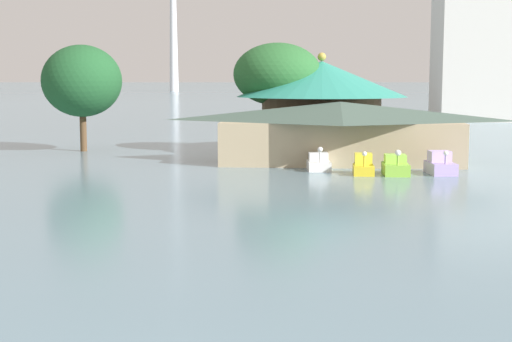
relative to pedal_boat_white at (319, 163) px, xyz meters
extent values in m
cube|color=white|center=(0.01, -0.06, -0.16)|extent=(1.72, 2.66, 0.62)
cube|color=white|center=(-0.02, 0.26, 0.42)|extent=(1.37, 1.25, 0.55)
cylinder|color=white|center=(0.09, -1.07, 0.50)|extent=(0.14, 0.14, 0.71)
sphere|color=white|center=(0.09, -1.07, 1.03)|extent=(0.35, 0.35, 0.35)
cube|color=yellow|center=(2.90, -2.14, -0.17)|extent=(1.34, 2.32, 0.61)
cube|color=yellow|center=(2.90, -1.85, 0.51)|extent=(1.13, 1.05, 0.75)
cylinder|color=yellow|center=(2.89, -3.06, 0.48)|extent=(0.14, 0.14, 0.67)
sphere|color=white|center=(2.89, -3.06, 0.97)|extent=(0.30, 0.30, 0.30)
cube|color=#8CCC3F|center=(4.97, -2.11, -0.11)|extent=(1.62, 2.72, 0.74)
cube|color=#A0E24F|center=(4.97, -1.77, 0.54)|extent=(1.37, 1.23, 0.55)
cylinder|color=#8CCC3F|center=(4.98, -3.19, 0.56)|extent=(0.14, 0.14, 0.60)
sphere|color=white|center=(4.98, -3.19, 1.06)|extent=(0.39, 0.39, 0.39)
cube|color=#B299D8|center=(7.95, -1.50, -0.09)|extent=(1.86, 2.88, 0.77)
cube|color=#C8ADF0|center=(7.91, -1.16, 0.66)|extent=(1.46, 1.37, 0.72)
cylinder|color=#B299D8|center=(8.07, -2.58, 0.57)|extent=(0.14, 0.14, 0.54)
sphere|color=white|center=(8.07, -2.58, 1.00)|extent=(0.32, 0.32, 0.32)
cube|color=tan|center=(1.59, 5.02, 1.07)|extent=(17.27, 7.98, 3.10)
pyramid|color=#42564C|center=(1.59, 5.02, 3.32)|extent=(18.65, 9.17, 1.40)
cylinder|color=brown|center=(0.26, 12.10, 1.86)|extent=(9.94, 9.94, 4.68)
cone|color=teal|center=(0.26, 12.10, 5.67)|extent=(14.17, 14.17, 2.95)
sphere|color=#B7993D|center=(0.26, 12.10, 7.50)|extent=(0.70, 0.70, 0.70)
cylinder|color=brown|center=(-19.98, 11.69, 1.00)|extent=(0.56, 0.56, 2.94)
ellipsoid|color=#1E5128|center=(-19.98, 11.69, 5.51)|extent=(6.74, 6.74, 6.08)
cylinder|color=brown|center=(-3.41, 11.97, 1.49)|extent=(0.72, 0.72, 3.94)
ellipsoid|color=#28602D|center=(-3.41, 11.97, 6.06)|extent=(7.36, 7.36, 5.21)
camera|label=1|loc=(-0.31, -51.13, 5.79)|focal=52.87mm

